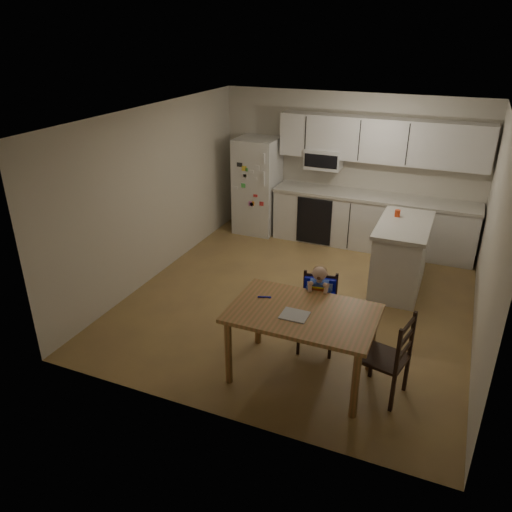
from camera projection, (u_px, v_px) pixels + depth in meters
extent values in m
cube|color=olive|center=(300.00, 299.00, 6.97)|extent=(4.50, 5.00, 0.01)
cube|color=beige|center=(349.00, 168.00, 8.53)|extent=(4.50, 0.02, 2.50)
cube|color=beige|center=(156.00, 193.00, 7.24)|extent=(0.02, 5.00, 2.50)
cube|color=beige|center=(493.00, 241.00, 5.64)|extent=(0.02, 5.00, 2.50)
cube|color=white|center=(307.00, 115.00, 5.91)|extent=(4.50, 5.00, 0.01)
cube|color=silver|center=(257.00, 186.00, 8.95)|extent=(0.72, 0.70, 1.70)
cube|color=silver|center=(372.00, 223.00, 8.43)|extent=(3.34, 0.60, 0.86)
cube|color=beige|center=(374.00, 197.00, 8.23)|extent=(3.37, 0.62, 0.05)
cube|color=black|center=(314.00, 221.00, 8.50)|extent=(0.60, 0.02, 0.80)
cube|color=silver|center=(382.00, 140.00, 7.97)|extent=(3.34, 0.34, 0.70)
cube|color=silver|center=(324.00, 159.00, 8.43)|extent=(0.60, 0.38, 0.33)
cube|color=silver|center=(400.00, 257.00, 7.09)|extent=(0.64, 1.28, 0.94)
cube|color=beige|center=(405.00, 225.00, 6.88)|extent=(0.70, 1.34, 0.05)
cylinder|color=#E44016|center=(397.00, 213.00, 7.10)|extent=(0.08, 0.08, 0.10)
cube|color=olive|center=(303.00, 313.00, 5.11)|extent=(1.51, 0.97, 0.04)
cylinder|color=olive|center=(228.00, 352.00, 5.19)|extent=(0.08, 0.08, 0.76)
cylinder|color=olive|center=(258.00, 315.00, 5.85)|extent=(0.08, 0.08, 0.76)
cylinder|color=olive|center=(355.00, 385.00, 4.71)|extent=(0.08, 0.08, 0.76)
cylinder|color=olive|center=(372.00, 340.00, 5.38)|extent=(0.08, 0.08, 0.76)
cube|color=silver|center=(295.00, 315.00, 5.03)|extent=(0.27, 0.24, 0.01)
cylinder|color=#0F15B8|center=(263.00, 297.00, 5.36)|extent=(0.12, 0.06, 0.02)
cube|color=black|center=(317.00, 317.00, 5.74)|extent=(0.46, 0.46, 0.03)
cube|color=black|center=(298.00, 339.00, 5.71)|extent=(0.04, 0.04, 0.40)
cube|color=black|center=(303.00, 323.00, 6.03)|extent=(0.04, 0.04, 0.40)
cube|color=black|center=(330.00, 343.00, 5.64)|extent=(0.04, 0.04, 0.40)
cube|color=black|center=(333.00, 326.00, 5.96)|extent=(0.04, 0.04, 0.40)
cube|color=black|center=(320.00, 290.00, 5.80)|extent=(0.40, 0.10, 0.48)
cube|color=#0F15B8|center=(317.00, 312.00, 5.72)|extent=(0.41, 0.38, 0.10)
cube|color=#0F15B8|center=(320.00, 291.00, 5.75)|extent=(0.37, 0.12, 0.32)
cube|color=#5F99DD|center=(317.00, 309.00, 5.68)|extent=(0.32, 0.29, 0.02)
cube|color=#274C93|center=(319.00, 291.00, 5.61)|extent=(0.23, 0.17, 0.25)
cube|color=#DE5A27|center=(318.00, 295.00, 5.56)|extent=(0.18, 0.04, 0.19)
sphere|color=beige|center=(320.00, 273.00, 5.50)|extent=(0.19, 0.19, 0.16)
ellipsoid|color=olive|center=(320.00, 272.00, 5.50)|extent=(0.19, 0.18, 0.13)
cube|color=black|center=(384.00, 358.00, 5.00)|extent=(0.50, 0.50, 0.03)
cube|color=black|center=(372.00, 360.00, 5.33)|extent=(0.04, 0.04, 0.42)
cube|color=black|center=(406.00, 373.00, 5.13)|extent=(0.04, 0.04, 0.42)
cube|color=black|center=(356.00, 379.00, 5.05)|extent=(0.04, 0.04, 0.42)
cube|color=black|center=(392.00, 394.00, 4.85)|extent=(0.04, 0.04, 0.42)
cube|color=black|center=(406.00, 343.00, 4.79)|extent=(0.12, 0.42, 0.50)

